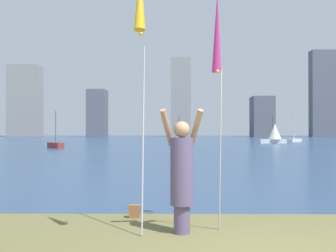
{
  "coord_description": "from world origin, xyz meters",
  "views": [
    {
      "loc": [
        -1.2,
        -4.95,
        1.58
      ],
      "look_at": [
        -1.42,
        17.8,
        1.82
      ],
      "focal_mm": 43.88,
      "sensor_mm": 36.0,
      "label": 1
    }
  ],
  "objects": [
    {
      "name": "ground",
      "position": [
        0.0,
        50.95,
        -0.06
      ],
      "size": [
        120.0,
        138.0,
        0.12
      ],
      "color": "brown"
    },
    {
      "name": "person",
      "position": [
        -1.05,
        1.37,
        0.94
      ],
      "size": [
        0.7,
        0.52,
        1.92
      ],
      "rotation": [
        0.0,
        0.0,
        -0.28
      ],
      "color": "#594C72",
      "rests_on": "ground"
    },
    {
      "name": "kite_flag_left",
      "position": [
        -1.65,
        0.85,
        3.36
      ],
      "size": [
        0.16,
        1.07,
        3.99
      ],
      "color": "#B2B2B7",
      "rests_on": "ground"
    },
    {
      "name": "kite_flag_right",
      "position": [
        -0.45,
        1.86,
        3.16
      ],
      "size": [
        0.16,
        0.8,
        3.93
      ],
      "color": "#B2B2B7",
      "rests_on": "ground"
    },
    {
      "name": "bag",
      "position": [
        -1.88,
        2.48,
        0.12
      ],
      "size": [
        0.2,
        0.13,
        0.23
      ],
      "color": "brown",
      "rests_on": "ground"
    },
    {
      "name": "sailboat_0",
      "position": [
        -0.28,
        43.55,
        1.22
      ],
      "size": [
        2.16,
        1.63,
        3.43
      ],
      "color": "white",
      "rests_on": "ground"
    },
    {
      "name": "sailboat_4",
      "position": [
        -11.53,
        31.34,
        0.28
      ],
      "size": [
        1.82,
        1.87,
        3.31
      ],
      "color": "maroon",
      "rests_on": "ground"
    },
    {
      "name": "sailboat_6",
      "position": [
        15.39,
        50.91,
        0.28
      ],
      "size": [
        2.72,
        3.02,
        4.7
      ],
      "color": "silver",
      "rests_on": "ground"
    },
    {
      "name": "sailboat_7",
      "position": [
        11.31,
        45.2,
        1.17
      ],
      "size": [
        3.15,
        1.64,
        3.47
      ],
      "color": "white",
      "rests_on": "ground"
    },
    {
      "name": "skyline_tower_0",
      "position": [
        -37.77,
        96.67,
        8.82
      ],
      "size": [
        7.44,
        5.65,
        17.65
      ],
      "color": "gray",
      "rests_on": "ground"
    },
    {
      "name": "skyline_tower_1",
      "position": [
        -19.08,
        92.98,
        5.61
      ],
      "size": [
        4.33,
        5.81,
        11.23
      ],
      "color": "#565B66",
      "rests_on": "ground"
    },
    {
      "name": "skyline_tower_2",
      "position": [
        0.95,
        95.5,
        9.66
      ],
      "size": [
        4.79,
        3.19,
        19.32
      ],
      "color": "gray",
      "rests_on": "ground"
    },
    {
      "name": "skyline_tower_3",
      "position": [
        20.07,
        91.75,
        4.75
      ],
      "size": [
        4.96,
        5.68,
        9.5
      ],
      "color": "#565B66",
      "rests_on": "ground"
    },
    {
      "name": "skyline_tower_4",
      "position": [
        35.91,
        96.02,
        10.59
      ],
      "size": [
        6.06,
        3.12,
        21.18
      ],
      "color": "#565B66",
      "rests_on": "ground"
    }
  ]
}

